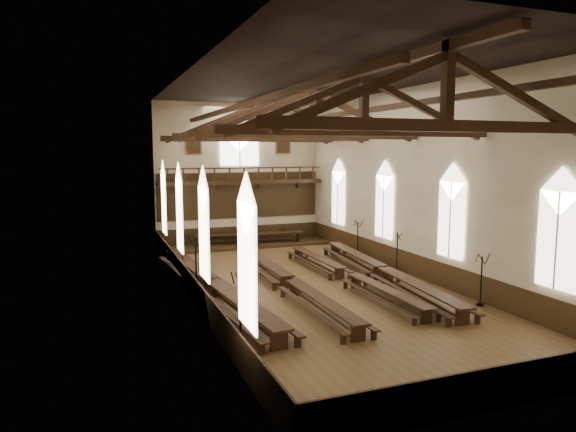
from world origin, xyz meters
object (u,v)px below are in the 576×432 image
object	(u,v)px
candelabrum_left_mid	(196,275)
candelabrum_right_far	(358,245)
candelabrum_left_far	(182,261)
refectory_row_b	(290,282)
candelabrum_right_mid	(397,260)
refectory_row_a	(212,284)
dais	(250,244)
high_table	(250,235)
candelabrum_right_near	(481,290)
refectory_row_c	(348,274)
candelabrum_left_near	(240,328)
refectory_row_d	(384,270)

from	to	relation	value
candelabrum_left_mid	candelabrum_right_far	size ratio (longest dim) A/B	1.18
candelabrum_left_far	candelabrum_right_far	bearing A→B (deg)	3.89
refectory_row_b	candelabrum_right_mid	world-z (taller)	candelabrum_right_mid
refectory_row_a	candelabrum_right_far	bearing A→B (deg)	27.62
dais	candelabrum_left_far	world-z (taller)	candelabrum_left_far
high_table	candelabrum_right_mid	size ratio (longest dim) A/B	3.33
refectory_row_a	candelabrum_left_far	bearing A→B (deg)	96.72
candelabrum_right_near	candelabrum_right_far	distance (m)	11.04
candelabrum_left_mid	candelabrum_right_far	distance (m)	12.05
refectory_row_a	refectory_row_b	world-z (taller)	refectory_row_a
refectory_row_a	refectory_row_c	size ratio (longest dim) A/B	1.11
candelabrum_right_far	candelabrum_left_far	bearing A→B (deg)	-176.11
candelabrum_left_far	refectory_row_c	bearing A→B (deg)	-33.27
dais	candelabrum_left_mid	size ratio (longest dim) A/B	4.08
dais	candelabrum_left_far	size ratio (longest dim) A/B	4.89
dais	candelabrum_left_near	size ratio (longest dim) A/B	4.12
candelabrum_right_mid	refectory_row_a	bearing A→B (deg)	-174.42
candelabrum_right_near	candelabrum_right_mid	bearing A→B (deg)	90.00
refectory_row_b	refectory_row_c	xyz separation A→B (m)	(3.29, 0.52, -0.04)
high_table	candelabrum_right_far	distance (m)	7.95
high_table	refectory_row_d	bearing A→B (deg)	-73.27
candelabrum_left_mid	high_table	bearing A→B (deg)	61.30
candelabrum_left_mid	candelabrum_left_far	bearing A→B (deg)	90.00
dais	candelabrum_right_mid	xyz separation A→B (m)	(5.27, -10.44, 0.60)
refectory_row_d	candelabrum_right_near	world-z (taller)	candelabrum_right_near
candelabrum_left_far	refectory_row_a	bearing A→B (deg)	-83.28
refectory_row_b	refectory_row_d	bearing A→B (deg)	2.86
candelabrum_right_mid	candelabrum_left_far	bearing A→B (deg)	161.43
refectory_row_a	candelabrum_right_mid	bearing A→B (deg)	5.58
refectory_row_a	candelabrum_right_mid	world-z (taller)	candelabrum_right_mid
candelabrum_left_mid	dais	bearing A→B (deg)	61.30
refectory_row_a	candelabrum_left_near	xyz separation A→B (m)	(-0.56, -6.87, 0.24)
refectory_row_c	candelabrum_right_mid	bearing A→B (deg)	17.82
dais	candelabrum_right_far	distance (m)	7.98
high_table	candelabrum_right_far	bearing A→B (deg)	-48.51
refectory_row_b	high_table	bearing A→B (deg)	82.21
candelabrum_left_near	candelabrum_left_mid	distance (m)	7.69
refectory_row_d	candelabrum_left_far	bearing A→B (deg)	151.25
refectory_row_d	dais	world-z (taller)	refectory_row_d
refectory_row_a	candelabrum_left_near	size ratio (longest dim) A/B	5.50
candelabrum_left_mid	candelabrum_right_near	bearing A→B (deg)	-29.73
refectory_row_d	candelabrum_left_mid	size ratio (longest dim) A/B	5.26
candelabrum_right_mid	dais	bearing A→B (deg)	116.78
candelabrum_left_near	candelabrum_right_near	distance (m)	11.18
candelabrum_left_near	candelabrum_right_mid	bearing A→B (deg)	35.46
refectory_row_a	refectory_row_c	distance (m)	6.91
candelabrum_left_far	candelabrum_right_far	xyz separation A→B (m)	(11.10, 0.75, 0.01)
refectory_row_a	high_table	distance (m)	12.62
refectory_row_b	candelabrum_right_mid	xyz separation A→B (m)	(6.93, 1.69, 0.17)
candelabrum_left_near	candelabrum_right_near	size ratio (longest dim) A/B	1.20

